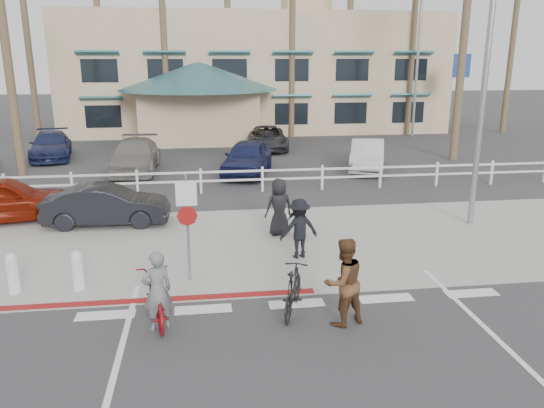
{
  "coord_description": "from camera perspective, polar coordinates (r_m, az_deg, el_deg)",
  "views": [
    {
      "loc": [
        -1.9,
        -9.66,
        5.17
      ],
      "look_at": [
        -0.17,
        3.34,
        1.5
      ],
      "focal_mm": 35.0,
      "sensor_mm": 36.0,
      "label": 1
    }
  ],
  "objects": [
    {
      "name": "car_white_sedan",
      "position": [
        17.47,
        -17.36,
        -0.13
      ],
      "size": [
        3.89,
        1.44,
        1.27
      ],
      "primitive_type": "imported",
      "rotation": [
        0.0,
        0.0,
        1.55
      ],
      "color": "black",
      "rests_on": "ground"
    },
    {
      "name": "rider_black",
      "position": [
        10.58,
        7.69,
        -8.31
      ],
      "size": [
        1.06,
        0.95,
        1.8
      ],
      "primitive_type": "imported",
      "rotation": [
        0.0,
        0.0,
        3.51
      ],
      "color": "brown",
      "rests_on": "ground"
    },
    {
      "name": "palm_8",
      "position": [
        39.97,
        20.08,
        18.08
      ],
      "size": [
        4.0,
        4.0,
        15.0
      ],
      "primitive_type": null,
      "color": "#1D4B1F",
      "rests_on": "ground"
    },
    {
      "name": "lot_car_3",
      "position": [
        25.27,
        10.22,
        5.2
      ],
      "size": [
        2.76,
        4.5,
        1.4
      ],
      "primitive_type": "imported",
      "rotation": [
        0.0,
        0.0,
        -0.33
      ],
      "color": "silver",
      "rests_on": "ground"
    },
    {
      "name": "streetlight_0",
      "position": [
        17.34,
        21.93,
        12.33
      ],
      "size": [
        0.6,
        2.0,
        9.0
      ],
      "primitive_type": null,
      "color": "gray",
      "rests_on": "ground"
    },
    {
      "name": "info_sign",
      "position": [
        35.51,
        19.41,
        10.94
      ],
      "size": [
        1.2,
        0.16,
        5.6
      ],
      "primitive_type": null,
      "color": "navy",
      "rests_on": "ground"
    },
    {
      "name": "ground",
      "position": [
        11.12,
        3.21,
        -12.09
      ],
      "size": [
        140.0,
        140.0,
        0.0
      ],
      "primitive_type": "plane",
      "color": "#333335"
    },
    {
      "name": "palm_2",
      "position": [
        36.29,
        -18.3,
        19.36
      ],
      "size": [
        4.0,
        4.0,
        16.0
      ],
      "primitive_type": null,
      "color": "#1D4B1F",
      "rests_on": "ground"
    },
    {
      "name": "palm_1",
      "position": [
        36.13,
        -24.88,
        16.37
      ],
      "size": [
        4.0,
        4.0,
        13.0
      ],
      "primitive_type": null,
      "color": "#1D4B1F",
      "rests_on": "ground"
    },
    {
      "name": "palm_3",
      "position": [
        34.77,
        -11.63,
        18.35
      ],
      "size": [
        4.0,
        4.0,
        14.0
      ],
      "primitive_type": null,
      "color": "#1D4B1F",
      "rests_on": "ground"
    },
    {
      "name": "palm_7",
      "position": [
        37.39,
        15.01,
        17.93
      ],
      "size": [
        4.0,
        4.0,
        14.0
      ],
      "primitive_type": null,
      "color": "#1D4B1F",
      "rests_on": "ground"
    },
    {
      "name": "car_red_compact",
      "position": [
        19.04,
        -26.97,
        0.45
      ],
      "size": [
        4.61,
        2.59,
        1.48
      ],
      "primitive_type": "imported",
      "rotation": [
        0.0,
        0.0,
        1.77
      ],
      "color": "maroon",
      "rests_on": "ground"
    },
    {
      "name": "sidewalk_plaza",
      "position": [
        15.19,
        0.06,
        -4.24
      ],
      "size": [
        22.0,
        7.0,
        0.01
      ],
      "primitive_type": "cube",
      "color": "gray",
      "rests_on": "ground"
    },
    {
      "name": "palm_5",
      "position": [
        35.18,
        2.19,
        17.79
      ],
      "size": [
        4.0,
        4.0,
        13.0
      ],
      "primitive_type": null,
      "color": "#1D4B1F",
      "rests_on": "ground"
    },
    {
      "name": "parking_lot",
      "position": [
        28.2,
        -3.6,
        5.04
      ],
      "size": [
        50.0,
        16.0,
        0.01
      ],
      "primitive_type": "cube",
      "color": "#333335",
      "rests_on": "ground"
    },
    {
      "name": "bollard_1",
      "position": [
        13.28,
        -26.09,
        -6.73
      ],
      "size": [
        0.26,
        0.26,
        0.95
      ],
      "primitive_type": null,
      "color": "silver",
      "rests_on": "ground"
    },
    {
      "name": "bike_red",
      "position": [
        11.02,
        -12.4,
        -9.9
      ],
      "size": [
        0.99,
        1.94,
        0.97
      ],
      "primitive_type": "imported",
      "rotation": [
        0.0,
        0.0,
        3.33
      ],
      "color": "maroon",
      "rests_on": "ground"
    },
    {
      "name": "rider_red",
      "position": [
        10.56,
        -12.24,
        -9.13
      ],
      "size": [
        0.69,
        0.58,
        1.62
      ],
      "primitive_type": "imported",
      "rotation": [
        0.0,
        0.0,
        3.53
      ],
      "color": "slate",
      "rests_on": "ground"
    },
    {
      "name": "pedestrian_child",
      "position": [
        15.28,
        2.85,
        -1.94
      ],
      "size": [
        0.71,
        0.56,
        1.12
      ],
      "primitive_type": "imported",
      "rotation": [
        0.0,
        0.0,
        2.63
      ],
      "color": "black",
      "rests_on": "ground"
    },
    {
      "name": "lot_car_2",
      "position": [
        23.96,
        -2.68,
        5.02
      ],
      "size": [
        2.96,
        4.8,
        1.53
      ],
      "primitive_type": "imported",
      "rotation": [
        0.0,
        0.0,
        -0.28
      ],
      "color": "#151C45",
      "rests_on": "ground"
    },
    {
      "name": "streetlight_1",
      "position": [
        36.42,
        15.36,
        14.43
      ],
      "size": [
        0.6,
        2.0,
        9.5
      ],
      "primitive_type": null,
      "color": "gray",
      "rests_on": "ground"
    },
    {
      "name": "palm_10",
      "position": [
        25.97,
        -26.85,
        15.86
      ],
      "size": [
        4.0,
        4.0,
        12.0
      ],
      "primitive_type": null,
      "color": "#1D4B1F",
      "rests_on": "ground"
    },
    {
      "name": "bike_path",
      "position": [
        9.43,
        5.58,
        -17.65
      ],
      "size": [
        12.0,
        16.0,
        0.01
      ],
      "primitive_type": "cube",
      "color": "#333335",
      "rests_on": "ground"
    },
    {
      "name": "bollard_0",
      "position": [
        12.9,
        -20.15,
        -6.71
      ],
      "size": [
        0.26,
        0.26,
        0.95
      ],
      "primitive_type": null,
      "color": "silver",
      "rests_on": "ground"
    },
    {
      "name": "palm_6",
      "position": [
        37.16,
        8.45,
        20.61
      ],
      "size": [
        4.0,
        4.0,
        17.0
      ],
      "primitive_type": null,
      "color": "#1D4B1F",
      "rests_on": "ground"
    },
    {
      "name": "lot_car_1",
      "position": [
        25.31,
        -14.55,
        5.03
      ],
      "size": [
        2.12,
        5.07,
        1.46
      ],
      "primitive_type": "imported",
      "rotation": [
        0.0,
        0.0,
        -0.01
      ],
      "color": "slate",
      "rests_on": "ground"
    },
    {
      "name": "pedestrian_a",
      "position": [
        13.93,
        2.93,
        -2.65
      ],
      "size": [
        1.13,
        0.79,
        1.61
      ],
      "primitive_type": "imported",
      "rotation": [
        0.0,
        0.0,
        3.34
      ],
      "color": "black",
      "rests_on": "ground"
    },
    {
      "name": "building",
      "position": [
        40.85,
        -2.18,
        16.29
      ],
      "size": [
        28.0,
        16.0,
        11.3
      ],
      "primitive_type": null,
      "color": "#D0B48E",
      "rests_on": "ground"
    },
    {
      "name": "cross_street",
      "position": [
        18.97,
        -1.54,
        -0.17
      ],
      "size": [
        40.0,
        5.0,
        0.01
      ],
      "primitive_type": "cube",
      "color": "#333335",
      "rests_on": "ground"
    },
    {
      "name": "bike_black",
      "position": [
        11.08,
        2.28,
        -9.24
      ],
      "size": [
        1.03,
        1.75,
        1.02
      ],
      "primitive_type": "imported",
      "rotation": [
        0.0,
        0.0,
        2.79
      ],
      "color": "black",
      "rests_on": "ground"
    },
    {
      "name": "palm_11",
      "position": [
        28.78,
        20.14,
        18.38
      ],
      "size": [
        4.0,
        4.0,
        14.0
      ],
      "primitive_type": null,
      "color": "#1D4B1F",
      "rests_on": "ground"
    },
    {
      "name": "rail_fence",
      "position": [
        20.83,
        -0.77,
        2.68
      ],
      "size": [
        29.4,
        0.16,
        1.0
      ],
      "primitive_type": null,
      "color": "silver",
      "rests_on": "ground"
    },
    {
      "name": "pedestrian_b",
      "position": [
        15.69,
        0.76,
        -0.31
      ],
      "size": [
        0.95,
        0.75,
        1.72
      ],
      "primitive_type": "imported",
      "rotation": [
        0.0,
        0.0,
        3.41
      ],
      "color": "black",
      "rests_on": "ground"
    },
    {
      "name": "lot_car_5",
      "position": [
        30.53,
        -0.53,
        7.12
      ],
      "size": [
        2.38,
        4.79,
        1.3
      ],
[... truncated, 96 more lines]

